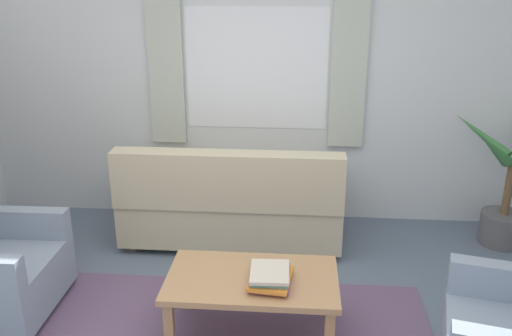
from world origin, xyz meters
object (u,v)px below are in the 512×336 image
object	(u,v)px
coffee_table	(252,285)
book_stack_on_table	(270,277)
couch	(232,204)
potted_plant	(507,194)

from	to	relation	value
coffee_table	book_stack_on_table	xyz separation A→B (m)	(0.12, -0.07, 0.11)
couch	potted_plant	distance (m)	2.40
coffee_table	book_stack_on_table	distance (m)	0.18
book_stack_on_table	potted_plant	size ratio (longest dim) A/B	0.29
book_stack_on_table	potted_plant	world-z (taller)	potted_plant
book_stack_on_table	potted_plant	bearing A→B (deg)	38.63
couch	potted_plant	xyz separation A→B (m)	(2.39, 0.18, 0.10)
couch	potted_plant	bearing A→B (deg)	-175.65
couch	book_stack_on_table	distance (m)	1.46
coffee_table	potted_plant	size ratio (longest dim) A/B	0.91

